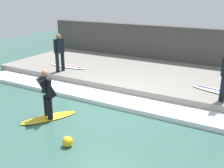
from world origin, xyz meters
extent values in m
plane|color=#386056|center=(0.00, 0.00, 0.00)|extent=(28.00, 28.00, 0.00)
cube|color=gray|center=(3.38, 0.00, 0.18)|extent=(4.40, 12.34, 0.36)
cube|color=#474442|center=(5.83, 0.00, 0.98)|extent=(0.50, 12.96, 1.95)
cube|color=white|center=(0.68, 0.00, 0.07)|extent=(1.00, 11.72, 0.15)
ellipsoid|color=yellow|center=(-1.30, 1.08, 0.03)|extent=(1.61, 1.20, 0.06)
cylinder|color=black|center=(-1.22, 1.21, 0.36)|extent=(0.15, 0.15, 0.60)
cylinder|color=black|center=(-1.37, 0.96, 0.36)|extent=(0.15, 0.15, 0.60)
cube|color=black|center=(-1.30, 1.08, 0.95)|extent=(0.58, 0.55, 0.62)
sphere|color=#A87A5B|center=(-1.30, 1.08, 1.34)|extent=(0.22, 0.22, 0.22)
cylinder|color=black|center=(-1.19, 1.27, 0.98)|extent=(0.11, 0.21, 0.53)
cylinder|color=black|center=(-1.41, 0.90, 0.98)|extent=(0.11, 0.21, 0.53)
cylinder|color=black|center=(1.84, 3.10, 0.74)|extent=(0.15, 0.15, 0.77)
cylinder|color=black|center=(1.56, 3.14, 0.74)|extent=(0.15, 0.15, 0.77)
cube|color=black|center=(1.70, 3.12, 1.41)|extent=(0.39, 0.29, 0.57)
sphere|color=#846047|center=(1.70, 3.12, 1.78)|extent=(0.21, 0.21, 0.21)
cylinder|color=black|center=(1.90, 3.09, 1.44)|extent=(0.11, 0.11, 0.49)
cylinder|color=black|center=(1.49, 3.16, 1.44)|extent=(0.11, 0.11, 0.49)
ellipsoid|color=silver|center=(2.38, 3.30, 0.39)|extent=(0.47, 1.82, 0.06)
ellipsoid|color=#B21E1E|center=(2.38, 3.30, 0.42)|extent=(0.10, 1.67, 0.01)
cylinder|color=black|center=(1.55, -3.10, 0.74)|extent=(0.15, 0.15, 0.77)
ellipsoid|color=beige|center=(2.27, -3.09, 0.39)|extent=(0.86, 2.10, 0.06)
ellipsoid|color=navy|center=(2.27, -3.09, 0.42)|extent=(0.46, 1.87, 0.01)
sphere|color=yellow|center=(-2.18, -0.29, 0.13)|extent=(0.25, 0.25, 0.25)
camera|label=1|loc=(-6.31, -3.79, 3.38)|focal=42.00mm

